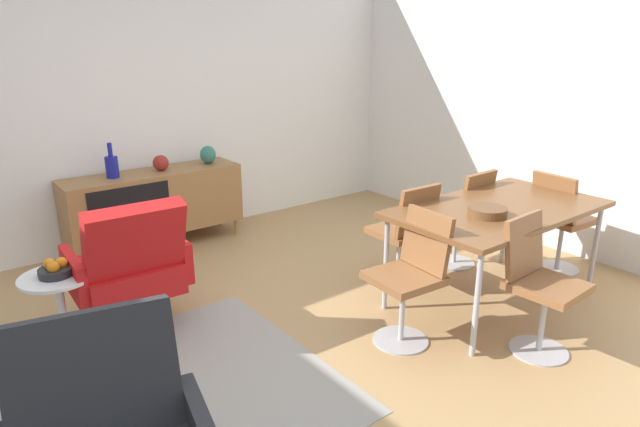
# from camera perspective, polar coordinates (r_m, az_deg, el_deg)

# --- Properties ---
(ground_plane) EXTENTS (8.32, 8.32, 0.00)m
(ground_plane) POSITION_cam_1_polar(r_m,az_deg,el_deg) (3.44, -5.40, -15.37)
(ground_plane) COLOR tan
(wall_back) EXTENTS (6.80, 0.12, 2.80)m
(wall_back) POSITION_cam_1_polar(r_m,az_deg,el_deg) (5.29, -21.54, 11.51)
(wall_back) COLOR white
(wall_back) RESTS_ON ground_plane
(wall_right) EXTENTS (0.12, 5.60, 2.80)m
(wall_right) POSITION_cam_1_polar(r_m,az_deg,el_deg) (5.32, 25.12, 11.11)
(wall_right) COLOR white
(wall_right) RESTS_ON ground_plane
(sideboard) EXTENTS (1.60, 0.45, 0.72)m
(sideboard) POSITION_cam_1_polar(r_m,az_deg,el_deg) (5.26, -16.99, 1.23)
(sideboard) COLOR olive
(sideboard) RESTS_ON ground_plane
(vase_cobalt) EXTENTS (0.14, 0.14, 0.14)m
(vase_cobalt) POSITION_cam_1_polar(r_m,az_deg,el_deg) (5.21, -16.41, 5.13)
(vase_cobalt) COLOR maroon
(vase_cobalt) RESTS_ON sideboard
(vase_sculptural_dark) EXTENTS (0.11, 0.11, 0.31)m
(vase_sculptural_dark) POSITION_cam_1_polar(r_m,az_deg,el_deg) (5.06, -21.04, 4.68)
(vase_sculptural_dark) COLOR navy
(vase_sculptural_dark) RESTS_ON sideboard
(vase_ceramic_small) EXTENTS (0.15, 0.15, 0.17)m
(vase_ceramic_small) POSITION_cam_1_polar(r_m,az_deg,el_deg) (5.39, -11.71, 6.07)
(vase_ceramic_small) COLOR #337266
(vase_ceramic_small) RESTS_ON sideboard
(dining_table) EXTENTS (1.60, 0.90, 0.74)m
(dining_table) POSITION_cam_1_polar(r_m,az_deg,el_deg) (4.08, 18.24, 0.14)
(dining_table) COLOR brown
(dining_table) RESTS_ON ground_plane
(wooden_bowl_on_table) EXTENTS (0.26, 0.26, 0.06)m
(wooden_bowl_on_table) POSITION_cam_1_polar(r_m,az_deg,el_deg) (3.82, 17.19, 0.19)
(wooden_bowl_on_table) COLOR brown
(wooden_bowl_on_table) RESTS_ON dining_table
(dining_chair_back_right) EXTENTS (0.41, 0.43, 0.86)m
(dining_chair_back_right) POSITION_cam_1_polar(r_m,az_deg,el_deg) (4.73, 14.86, -0.04)
(dining_chair_back_right) COLOR brown
(dining_chair_back_right) RESTS_ON ground_plane
(dining_chair_far_end) EXTENTS (0.45, 0.43, 0.86)m
(dining_chair_far_end) POSITION_cam_1_polar(r_m,az_deg,el_deg) (4.89, 23.87, -0.44)
(dining_chair_far_end) COLOR brown
(dining_chair_far_end) RESTS_ON ground_plane
(dining_chair_near_window) EXTENTS (0.45, 0.43, 0.86)m
(dining_chair_near_window) POSITION_cam_1_polar(r_m,az_deg,el_deg) (3.50, 9.57, -6.18)
(dining_chair_near_window) COLOR brown
(dining_chair_near_window) RESTS_ON ground_plane
(dining_chair_front_left) EXTENTS (0.42, 0.44, 0.86)m
(dining_chair_front_left) POSITION_cam_1_polar(r_m,az_deg,el_deg) (3.61, 21.98, -6.53)
(dining_chair_front_left) COLOR brown
(dining_chair_front_left) RESTS_ON ground_plane
(dining_chair_back_left) EXTENTS (0.41, 0.44, 0.86)m
(dining_chair_back_left) POSITION_cam_1_polar(r_m,az_deg,el_deg) (4.22, 8.97, -1.86)
(dining_chair_back_left) COLOR brown
(dining_chair_back_left) RESTS_ON ground_plane
(lounge_chair_red) EXTENTS (0.74, 0.68, 0.95)m
(lounge_chair_red) POSITION_cam_1_polar(r_m,az_deg,el_deg) (3.75, -19.31, -5.33)
(lounge_chair_red) COLOR red
(lounge_chair_red) RESTS_ON ground_plane
(side_table_round) EXTENTS (0.44, 0.44, 0.52)m
(side_table_round) POSITION_cam_1_polar(r_m,az_deg,el_deg) (3.73, -25.55, -8.68)
(side_table_round) COLOR white
(side_table_round) RESTS_ON ground_plane
(fruit_bowl) EXTENTS (0.20, 0.20, 0.11)m
(fruit_bowl) POSITION_cam_1_polar(r_m,az_deg,el_deg) (3.64, -26.05, -5.30)
(fruit_bowl) COLOR #262628
(fruit_bowl) RESTS_ON side_table_round
(area_rug) EXTENTS (2.20, 1.70, 0.01)m
(area_rug) POSITION_cam_1_polar(r_m,az_deg,el_deg) (3.21, -19.30, -19.07)
(area_rug) COLOR gray
(area_rug) RESTS_ON ground_plane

